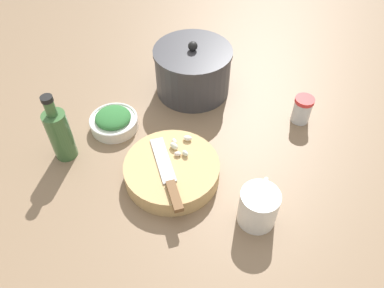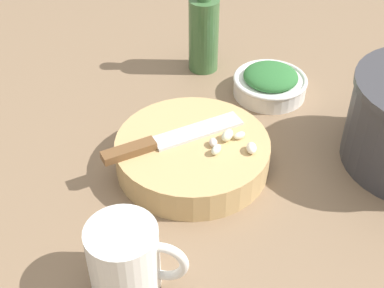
{
  "view_description": "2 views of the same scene",
  "coord_description": "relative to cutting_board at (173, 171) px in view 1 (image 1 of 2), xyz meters",
  "views": [
    {
      "loc": [
        -0.0,
        -0.62,
        0.77
      ],
      "look_at": [
        0.01,
        0.0,
        0.09
      ],
      "focal_mm": 35.0,
      "sensor_mm": 36.0,
      "label": 1
    },
    {
      "loc": [
        0.58,
        -0.16,
        0.58
      ],
      "look_at": [
        0.0,
        -0.04,
        0.08
      ],
      "focal_mm": 50.0,
      "sensor_mm": 36.0,
      "label": 2
    }
  ],
  "objects": [
    {
      "name": "ground_plane",
      "position": [
        0.04,
        0.03,
        -0.03
      ],
      "size": [
        5.0,
        5.0,
        0.0
      ],
      "primitive_type": "plane",
      "color": "#7F664C"
    },
    {
      "name": "cutting_board",
      "position": [
        0.0,
        0.0,
        0.0
      ],
      "size": [
        0.24,
        0.24,
        0.05
      ],
      "color": "tan",
      "rests_on": "ground_plane"
    },
    {
      "name": "chef_knife",
      "position": [
        -0.01,
        -0.04,
        0.03
      ],
      "size": [
        0.09,
        0.23,
        0.01
      ],
      "rotation": [
        0.0,
        0.0,
        0.27
      ],
      "color": "brown",
      "rests_on": "cutting_board"
    },
    {
      "name": "garlic_cloves",
      "position": [
        0.02,
        0.06,
        0.03
      ],
      "size": [
        0.06,
        0.08,
        0.02
      ],
      "color": "#E7E9C5",
      "rests_on": "cutting_board"
    },
    {
      "name": "herb_bowl",
      "position": [
        -0.17,
        0.18,
        0.0
      ],
      "size": [
        0.14,
        0.14,
        0.05
      ],
      "color": "silver",
      "rests_on": "ground_plane"
    },
    {
      "name": "spice_jar",
      "position": [
        0.37,
        0.21,
        0.02
      ],
      "size": [
        0.06,
        0.06,
        0.08
      ],
      "color": "silver",
      "rests_on": "ground_plane"
    },
    {
      "name": "coffee_mug",
      "position": [
        0.2,
        -0.13,
        0.02
      ],
      "size": [
        0.09,
        0.12,
        0.1
      ],
      "color": "silver",
      "rests_on": "ground_plane"
    },
    {
      "name": "oil_bottle",
      "position": [
        -0.29,
        0.08,
        0.06
      ],
      "size": [
        0.06,
        0.06,
        0.2
      ],
      "color": "#3D6638",
      "rests_on": "ground_plane"
    },
    {
      "name": "stock_pot",
      "position": [
        0.06,
        0.35,
        0.05
      ],
      "size": [
        0.24,
        0.24,
        0.18
      ],
      "color": "#38383D",
      "rests_on": "ground_plane"
    }
  ]
}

